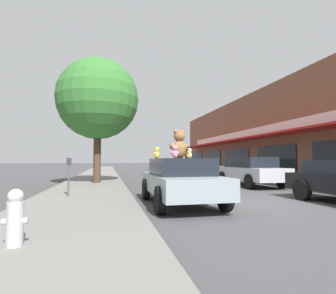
% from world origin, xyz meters
% --- Properties ---
extents(ground_plane, '(260.00, 260.00, 0.00)m').
position_xyz_m(ground_plane, '(0.00, 0.00, 0.00)').
color(ground_plane, '#424244').
extents(sidewalk_near, '(3.23, 90.00, 0.15)m').
position_xyz_m(sidewalk_near, '(-5.42, 0.00, 0.08)').
color(sidewalk_near, slate).
rests_on(sidewalk_near, ground_plane).
extents(storefront_row, '(17.53, 34.25, 7.02)m').
position_xyz_m(storefront_row, '(14.97, 11.70, 3.51)').
color(storefront_row, brown).
rests_on(storefront_row, ground_plane).
extents(plush_art_car, '(1.96, 4.14, 1.40)m').
position_xyz_m(plush_art_car, '(-2.48, 0.05, 0.76)').
color(plush_art_car, '#8C999E').
rests_on(plush_art_car, ground_plane).
extents(teddy_bear_giant, '(0.68, 0.48, 0.90)m').
position_xyz_m(teddy_bear_giant, '(-2.49, 0.11, 1.83)').
color(teddy_bear_giant, olive).
rests_on(teddy_bear_giant, plush_art_car).
extents(teddy_bear_purple, '(0.22, 0.20, 0.31)m').
position_xyz_m(teddy_bear_purple, '(-2.17, 1.03, 1.55)').
color(teddy_bear_purple, purple).
rests_on(teddy_bear_purple, plush_art_car).
extents(teddy_bear_yellow, '(0.25, 0.25, 0.37)m').
position_xyz_m(teddy_bear_yellow, '(-3.11, 0.60, 1.58)').
color(teddy_bear_yellow, yellow).
rests_on(teddy_bear_yellow, plush_art_car).
extents(teddy_bear_pink, '(0.27, 0.16, 0.36)m').
position_xyz_m(teddy_bear_pink, '(-2.84, -0.70, 1.57)').
color(teddy_bear_pink, pink).
rests_on(teddy_bear_pink, plush_art_car).
extents(teddy_bear_cream, '(0.20, 0.22, 0.31)m').
position_xyz_m(teddy_bear_cream, '(-2.24, -0.15, 1.55)').
color(teddy_bear_cream, beige).
rests_on(teddy_bear_cream, plush_art_car).
extents(teddy_bear_orange, '(0.16, 0.12, 0.22)m').
position_xyz_m(teddy_bear_orange, '(-2.33, -0.29, 1.50)').
color(teddy_bear_orange, orange).
rests_on(teddy_bear_orange, plush_art_car).
extents(teddy_bear_black, '(0.20, 0.22, 0.31)m').
position_xyz_m(teddy_bear_black, '(-2.23, 0.19, 1.55)').
color(teddy_bear_black, black).
rests_on(teddy_bear_black, plush_art_car).
extents(parked_car_far_center, '(1.93, 4.66, 1.50)m').
position_xyz_m(parked_car_far_center, '(2.66, 4.88, 0.82)').
color(parked_car_far_center, '#B7B7BC').
rests_on(parked_car_far_center, ground_plane).
extents(parked_car_far_right, '(1.89, 4.78, 1.48)m').
position_xyz_m(parked_car_far_right, '(2.66, 12.42, 0.79)').
color(parked_car_far_right, '#336B3D').
rests_on(parked_car_far_right, ground_plane).
extents(street_tree, '(4.38, 4.38, 6.71)m').
position_xyz_m(street_tree, '(-5.20, 6.89, 4.66)').
color(street_tree, '#473323').
rests_on(street_tree, sidewalk_near).
extents(fire_hydrant, '(0.33, 0.22, 0.79)m').
position_xyz_m(fire_hydrant, '(-5.88, -3.58, 0.55)').
color(fire_hydrant, '#B2B2B7').
rests_on(fire_hydrant, sidewalk_near).
extents(parking_meter, '(0.14, 0.10, 1.27)m').
position_xyz_m(parking_meter, '(-5.90, 1.62, 0.96)').
color(parking_meter, '#4C4C51').
rests_on(parking_meter, sidewalk_near).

